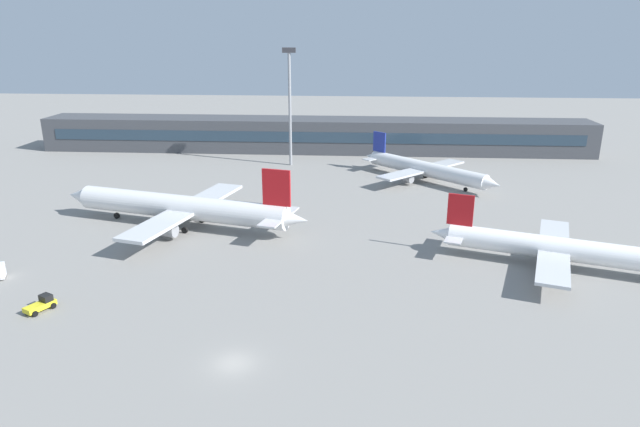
% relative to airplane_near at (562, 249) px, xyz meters
% --- Properties ---
extents(ground_plane, '(400.00, 400.00, 0.00)m').
position_rel_airplane_near_xyz_m(ground_plane, '(-41.27, 13.07, -2.82)').
color(ground_plane, gray).
extents(terminal_building, '(149.83, 12.13, 9.00)m').
position_rel_airplane_near_xyz_m(terminal_building, '(-41.27, 77.62, 1.68)').
color(terminal_building, '#3F4247').
rests_on(terminal_building, ground_plane).
extents(airplane_near, '(36.26, 25.89, 9.24)m').
position_rel_airplane_near_xyz_m(airplane_near, '(0.00, 0.00, 0.00)').
color(airplane_near, white).
rests_on(airplane_near, ground_plane).
extents(airplane_mid, '(45.74, 32.46, 11.48)m').
position_rel_airplane_near_xyz_m(airplane_mid, '(-59.32, 13.43, 0.68)').
color(airplane_mid, silver).
rests_on(airplane_mid, ground_plane).
extents(airplane_far, '(28.41, 28.50, 9.20)m').
position_rel_airplane_near_xyz_m(airplane_far, '(-13.89, 46.51, -0.01)').
color(airplane_far, white).
rests_on(airplane_far, ground_plane).
extents(baggage_tug_yellow, '(3.03, 3.89, 1.75)m').
position_rel_airplane_near_xyz_m(baggage_tug_yellow, '(-66.88, -17.31, -2.02)').
color(baggage_tug_yellow, yellow).
rests_on(baggage_tug_yellow, ground_plane).
extents(floodlight_tower_west, '(3.20, 0.80, 28.29)m').
position_rel_airplane_near_xyz_m(floodlight_tower_west, '(-45.87, 60.33, 13.38)').
color(floodlight_tower_west, gray).
rests_on(floodlight_tower_west, ground_plane).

